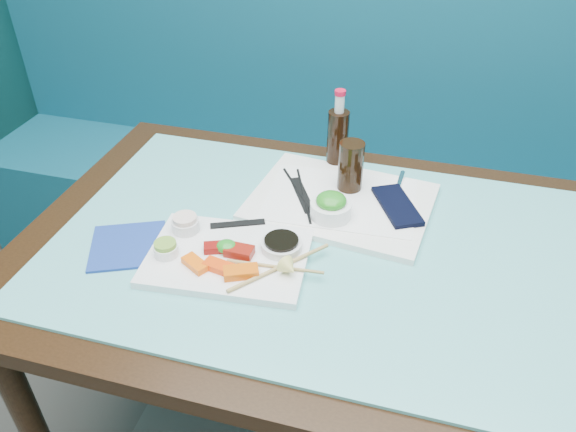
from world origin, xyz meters
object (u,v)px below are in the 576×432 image
(serving_tray, at_px, (341,202))
(blue_napkin, at_px, (128,246))
(seaweed_bowl, at_px, (331,210))
(sashimi_plate, at_px, (228,257))
(cola_bottle_body, at_px, (338,140))
(booth_bench, at_px, (372,189))
(dining_table, at_px, (328,276))
(cola_glass, at_px, (351,166))

(serving_tray, xyz_separation_m, blue_napkin, (-0.42, -0.29, -0.00))
(seaweed_bowl, xyz_separation_m, blue_napkin, (-0.41, -0.21, -0.03))
(sashimi_plate, xyz_separation_m, cola_bottle_body, (0.14, 0.45, 0.07))
(seaweed_bowl, bearing_deg, booth_bench, 88.67)
(seaweed_bowl, bearing_deg, blue_napkin, -152.84)
(blue_napkin, bearing_deg, dining_table, 16.00)
(serving_tray, distance_m, seaweed_bowl, 0.08)
(blue_napkin, bearing_deg, cola_bottle_body, 51.24)
(booth_bench, bearing_deg, sashimi_plate, -101.89)
(booth_bench, distance_m, seaweed_bowl, 0.86)
(booth_bench, height_order, blue_napkin, booth_bench)
(booth_bench, xyz_separation_m, serving_tray, (-0.01, -0.68, 0.39))
(cola_glass, xyz_separation_m, blue_napkin, (-0.43, -0.34, -0.08))
(seaweed_bowl, xyz_separation_m, cola_bottle_body, (-0.04, 0.25, 0.04))
(serving_tray, bearing_deg, cola_bottle_body, 111.68)
(sashimi_plate, bearing_deg, cola_glass, 52.96)
(sashimi_plate, height_order, cola_bottle_body, cola_bottle_body)
(serving_tray, distance_m, cola_glass, 0.09)
(sashimi_plate, distance_m, seaweed_bowl, 0.27)
(dining_table, xyz_separation_m, cola_bottle_body, (-0.06, 0.34, 0.17))
(sashimi_plate, xyz_separation_m, blue_napkin, (-0.23, -0.02, -0.01))
(cola_bottle_body, bearing_deg, dining_table, -80.75)
(serving_tray, relative_size, blue_napkin, 2.68)
(sashimi_plate, bearing_deg, dining_table, 22.96)
(serving_tray, height_order, blue_napkin, serving_tray)
(booth_bench, relative_size, dining_table, 2.14)
(dining_table, height_order, cola_bottle_body, cola_bottle_body)
(dining_table, relative_size, seaweed_bowl, 14.48)
(serving_tray, height_order, seaweed_bowl, seaweed_bowl)
(cola_glass, distance_m, blue_napkin, 0.56)
(seaweed_bowl, height_order, cola_glass, cola_glass)
(booth_bench, relative_size, serving_tray, 7.05)
(cola_glass, bearing_deg, booth_bench, 90.24)
(cola_glass, distance_m, cola_bottle_body, 0.14)
(sashimi_plate, xyz_separation_m, serving_tray, (0.19, 0.27, -0.00))
(dining_table, distance_m, serving_tray, 0.19)
(dining_table, height_order, cola_glass, cola_glass)
(sashimi_plate, bearing_deg, booth_bench, 72.93)
(dining_table, distance_m, blue_napkin, 0.46)
(booth_bench, distance_m, blue_napkin, 1.12)
(booth_bench, xyz_separation_m, seaweed_bowl, (-0.02, -0.75, 0.42))
(serving_tray, xyz_separation_m, seaweed_bowl, (-0.01, -0.07, 0.03))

